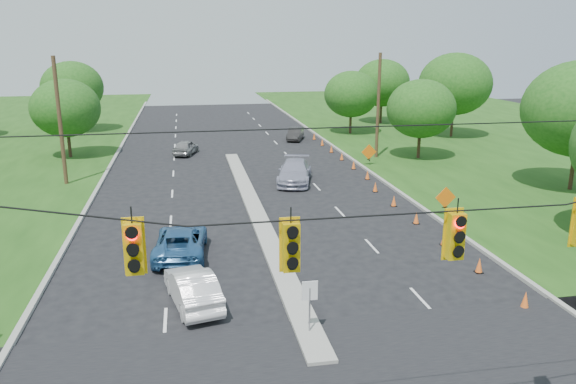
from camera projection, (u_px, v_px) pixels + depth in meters
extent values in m
cube|color=gray|center=(101.00, 183.00, 40.67)|extent=(0.25, 110.00, 0.16)
cube|color=gray|center=(368.00, 171.00, 44.22)|extent=(0.25, 110.00, 0.16)
cube|color=gray|center=(255.00, 211.00, 33.90)|extent=(1.00, 34.00, 0.18)
cylinder|color=gray|center=(310.00, 312.00, 19.43)|extent=(0.06, 0.06, 1.80)
cube|color=white|center=(310.00, 291.00, 19.22)|extent=(0.55, 0.04, 0.70)
cylinder|color=black|center=(389.00, 196.00, 11.19)|extent=(24.00, 0.04, 0.04)
cube|color=yellow|center=(134.00, 248.00, 10.52)|extent=(0.34, 0.24, 1.00)
cube|color=yellow|center=(291.00, 247.00, 11.09)|extent=(0.34, 0.24, 1.00)
cube|color=yellow|center=(455.00, 236.00, 11.71)|extent=(0.34, 0.24, 1.00)
cylinder|color=#422D1C|center=(60.00, 122.00, 39.07)|extent=(0.28, 0.28, 9.00)
cylinder|color=#422D1C|center=(378.00, 106.00, 48.21)|extent=(0.28, 0.28, 9.00)
cone|color=orange|center=(525.00, 300.00, 21.57)|extent=(0.32, 0.32, 0.70)
cone|color=orange|center=(479.00, 265.00, 24.89)|extent=(0.32, 0.32, 0.70)
cone|color=orange|center=(444.00, 239.00, 28.21)|extent=(0.32, 0.32, 0.70)
cone|color=orange|center=(416.00, 218.00, 31.53)|extent=(0.32, 0.32, 0.70)
cone|color=orange|center=(394.00, 201.00, 34.85)|extent=(0.32, 0.32, 0.70)
cone|color=orange|center=(375.00, 187.00, 38.17)|extent=(0.32, 0.32, 0.70)
cone|color=orange|center=(368.00, 175.00, 41.60)|extent=(0.32, 0.32, 0.70)
cone|color=orange|center=(354.00, 165.00, 44.92)|extent=(0.32, 0.32, 0.70)
cone|color=orange|center=(342.00, 156.00, 48.24)|extent=(0.32, 0.32, 0.70)
cone|color=orange|center=(331.00, 149.00, 51.57)|extent=(0.32, 0.32, 0.70)
cone|color=orange|center=(322.00, 142.00, 54.89)|extent=(0.32, 0.32, 0.70)
cone|color=orange|center=(314.00, 136.00, 58.21)|extent=(0.32, 0.32, 0.70)
cube|color=black|center=(445.00, 207.00, 32.81)|extent=(0.06, 0.58, 0.26)
cube|color=black|center=(445.00, 207.00, 32.81)|extent=(0.06, 0.58, 0.26)
cube|color=orange|center=(446.00, 197.00, 32.65)|extent=(1.27, 0.05, 1.27)
cube|color=black|center=(369.00, 159.00, 46.10)|extent=(0.06, 0.58, 0.26)
cube|color=black|center=(369.00, 159.00, 46.10)|extent=(0.06, 0.58, 0.26)
cube|color=orange|center=(369.00, 152.00, 45.94)|extent=(1.27, 0.05, 1.27)
cylinder|color=black|center=(69.00, 143.00, 49.15)|extent=(0.28, 0.28, 2.52)
ellipsoid|color=#194C14|center=(66.00, 108.00, 48.34)|extent=(5.88, 5.88, 5.04)
cylinder|color=black|center=(76.00, 119.00, 62.98)|extent=(0.28, 0.28, 2.88)
ellipsoid|color=#194C14|center=(72.00, 87.00, 62.06)|extent=(6.72, 6.72, 5.76)
cylinder|color=black|center=(573.00, 167.00, 38.29)|extent=(0.28, 0.28, 3.24)
cylinder|color=black|center=(419.00, 144.00, 48.72)|extent=(0.28, 0.28, 2.52)
ellipsoid|color=#194C14|center=(421.00, 109.00, 47.91)|extent=(5.88, 5.88, 5.04)
cylinder|color=black|center=(452.00, 122.00, 59.52)|extent=(0.28, 0.28, 3.24)
ellipsoid|color=#194C14|center=(455.00, 84.00, 58.49)|extent=(7.56, 7.56, 6.48)
cylinder|color=black|center=(381.00, 112.00, 69.31)|extent=(0.28, 0.28, 2.88)
ellipsoid|color=#194C14|center=(382.00, 83.00, 68.38)|extent=(6.72, 6.72, 5.76)
cylinder|color=black|center=(350.00, 122.00, 61.66)|extent=(0.28, 0.28, 2.52)
ellipsoid|color=#194C14|center=(351.00, 94.00, 60.85)|extent=(5.88, 5.88, 5.04)
imported|color=white|center=(193.00, 288.00, 21.81)|extent=(2.36, 4.49, 1.41)
imported|color=#28598C|center=(181.00, 242.00, 26.79)|extent=(2.75, 5.24, 1.41)
imported|color=#9B9BB2|center=(295.00, 172.00, 40.53)|extent=(3.61, 5.93, 1.61)
imported|color=gray|center=(186.00, 147.00, 50.58)|extent=(2.65, 4.19, 1.33)
imported|color=black|center=(295.00, 134.00, 57.95)|extent=(2.53, 4.09, 1.27)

